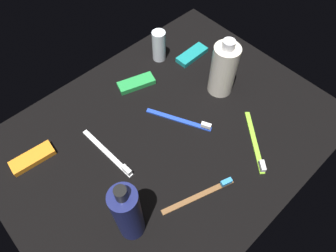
{
  "coord_description": "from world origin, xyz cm",
  "views": [
    {
      "loc": [
        28.43,
        30.66,
        65.58
      ],
      "look_at": [
        0.0,
        0.0,
        3.0
      ],
      "focal_mm": 32.27,
      "sensor_mm": 36.0,
      "label": 1
    }
  ],
  "objects_px": {
    "toothbrush_blue": "(182,120)",
    "snack_bar_green": "(136,83)",
    "lotion_bottle": "(128,214)",
    "bodywash_bottle": "(223,69)",
    "deodorant_stick": "(159,46)",
    "snack_bar_teal": "(192,55)",
    "snack_bar_orange": "(33,158)",
    "toothbrush_white": "(110,155)",
    "toothbrush_lime": "(256,144)",
    "toothbrush_brown": "(203,194)"
  },
  "relations": [
    {
      "from": "toothbrush_blue",
      "to": "snack_bar_green",
      "type": "xyz_separation_m",
      "value": [
        0.01,
        -0.18,
        0.0
      ]
    },
    {
      "from": "lotion_bottle",
      "to": "bodywash_bottle",
      "type": "distance_m",
      "value": 0.45
    },
    {
      "from": "lotion_bottle",
      "to": "toothbrush_blue",
      "type": "xyz_separation_m",
      "value": [
        -0.27,
        -0.12,
        -0.09
      ]
    },
    {
      "from": "deodorant_stick",
      "to": "snack_bar_teal",
      "type": "relative_size",
      "value": 0.92
    },
    {
      "from": "deodorant_stick",
      "to": "snack_bar_green",
      "type": "bearing_deg",
      "value": 17.05
    },
    {
      "from": "bodywash_bottle",
      "to": "snack_bar_orange",
      "type": "distance_m",
      "value": 0.53
    },
    {
      "from": "snack_bar_teal",
      "to": "snack_bar_green",
      "type": "distance_m",
      "value": 0.2
    },
    {
      "from": "toothbrush_blue",
      "to": "toothbrush_white",
      "type": "bearing_deg",
      "value": -13.16
    },
    {
      "from": "toothbrush_lime",
      "to": "snack_bar_orange",
      "type": "distance_m",
      "value": 0.55
    },
    {
      "from": "deodorant_stick",
      "to": "toothbrush_brown",
      "type": "height_order",
      "value": "deodorant_stick"
    },
    {
      "from": "toothbrush_lime",
      "to": "lotion_bottle",
      "type": "bearing_deg",
      "value": -8.42
    },
    {
      "from": "toothbrush_brown",
      "to": "snack_bar_green",
      "type": "xyz_separation_m",
      "value": [
        -0.1,
        -0.36,
        0.0
      ]
    },
    {
      "from": "snack_bar_orange",
      "to": "deodorant_stick",
      "type": "bearing_deg",
      "value": -168.16
    },
    {
      "from": "lotion_bottle",
      "to": "toothbrush_white",
      "type": "height_order",
      "value": "lotion_bottle"
    },
    {
      "from": "deodorant_stick",
      "to": "snack_bar_teal",
      "type": "distance_m",
      "value": 0.11
    },
    {
      "from": "snack_bar_teal",
      "to": "snack_bar_green",
      "type": "relative_size",
      "value": 1.0
    },
    {
      "from": "bodywash_bottle",
      "to": "snack_bar_green",
      "type": "relative_size",
      "value": 1.65
    },
    {
      "from": "deodorant_stick",
      "to": "snack_bar_green",
      "type": "relative_size",
      "value": 0.92
    },
    {
      "from": "bodywash_bottle",
      "to": "toothbrush_lime",
      "type": "distance_m",
      "value": 0.21
    },
    {
      "from": "toothbrush_lime",
      "to": "snack_bar_orange",
      "type": "xyz_separation_m",
      "value": [
        0.43,
        -0.34,
        0.0
      ]
    },
    {
      "from": "lotion_bottle",
      "to": "toothbrush_lime",
      "type": "relative_size",
      "value": 1.42
    },
    {
      "from": "snack_bar_teal",
      "to": "snack_bar_orange",
      "type": "height_order",
      "value": "same"
    },
    {
      "from": "toothbrush_brown",
      "to": "toothbrush_lime",
      "type": "distance_m",
      "value": 0.19
    },
    {
      "from": "toothbrush_blue",
      "to": "snack_bar_green",
      "type": "distance_m",
      "value": 0.18
    },
    {
      "from": "toothbrush_brown",
      "to": "lotion_bottle",
      "type": "bearing_deg",
      "value": -17.56
    },
    {
      "from": "lotion_bottle",
      "to": "snack_bar_green",
      "type": "relative_size",
      "value": 2.0
    },
    {
      "from": "toothbrush_white",
      "to": "snack_bar_green",
      "type": "bearing_deg",
      "value": -145.48
    },
    {
      "from": "toothbrush_brown",
      "to": "snack_bar_teal",
      "type": "distance_m",
      "value": 0.45
    },
    {
      "from": "toothbrush_white",
      "to": "lotion_bottle",
      "type": "bearing_deg",
      "value": 68.41
    },
    {
      "from": "toothbrush_brown",
      "to": "snack_bar_green",
      "type": "bearing_deg",
      "value": -105.75
    },
    {
      "from": "toothbrush_white",
      "to": "toothbrush_brown",
      "type": "bearing_deg",
      "value": 112.95
    },
    {
      "from": "deodorant_stick",
      "to": "toothbrush_white",
      "type": "height_order",
      "value": "deodorant_stick"
    },
    {
      "from": "toothbrush_blue",
      "to": "snack_bar_teal",
      "type": "distance_m",
      "value": 0.25
    },
    {
      "from": "toothbrush_lime",
      "to": "toothbrush_brown",
      "type": "bearing_deg",
      "value": -0.26
    },
    {
      "from": "deodorant_stick",
      "to": "snack_bar_orange",
      "type": "bearing_deg",
      "value": 6.57
    },
    {
      "from": "toothbrush_lime",
      "to": "snack_bar_orange",
      "type": "height_order",
      "value": "toothbrush_lime"
    },
    {
      "from": "lotion_bottle",
      "to": "deodorant_stick",
      "type": "xyz_separation_m",
      "value": [
        -0.38,
        -0.34,
        -0.04
      ]
    },
    {
      "from": "toothbrush_white",
      "to": "snack_bar_teal",
      "type": "xyz_separation_m",
      "value": [
        -0.39,
        -0.11,
        0.0
      ]
    },
    {
      "from": "toothbrush_brown",
      "to": "toothbrush_lime",
      "type": "height_order",
      "value": "same"
    },
    {
      "from": "toothbrush_blue",
      "to": "snack_bar_teal",
      "type": "height_order",
      "value": "toothbrush_blue"
    },
    {
      "from": "lotion_bottle",
      "to": "bodywash_bottle",
      "type": "height_order",
      "value": "lotion_bottle"
    },
    {
      "from": "bodywash_bottle",
      "to": "toothbrush_white",
      "type": "bearing_deg",
      "value": -5.95
    },
    {
      "from": "lotion_bottle",
      "to": "toothbrush_brown",
      "type": "bearing_deg",
      "value": 162.44
    },
    {
      "from": "toothbrush_lime",
      "to": "snack_bar_orange",
      "type": "relative_size",
      "value": 1.41
    },
    {
      "from": "lotion_bottle",
      "to": "toothbrush_brown",
      "type": "distance_m",
      "value": 0.19
    },
    {
      "from": "toothbrush_white",
      "to": "snack_bar_orange",
      "type": "height_order",
      "value": "toothbrush_white"
    },
    {
      "from": "lotion_bottle",
      "to": "snack_bar_teal",
      "type": "bearing_deg",
      "value": -148.91
    },
    {
      "from": "snack_bar_orange",
      "to": "toothbrush_blue",
      "type": "bearing_deg",
      "value": 159.56
    },
    {
      "from": "deodorant_stick",
      "to": "toothbrush_lime",
      "type": "distance_m",
      "value": 0.4
    },
    {
      "from": "lotion_bottle",
      "to": "snack_bar_green",
      "type": "bearing_deg",
      "value": -130.7
    }
  ]
}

